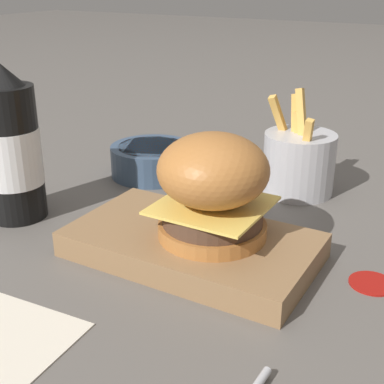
% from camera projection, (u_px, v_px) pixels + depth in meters
% --- Properties ---
extents(ground_plane, '(6.00, 6.00, 0.00)m').
position_uv_depth(ground_plane, '(192.00, 261.00, 0.60)').
color(ground_plane, '#5B5651').
extents(serving_board, '(0.27, 0.15, 0.03)m').
position_uv_depth(serving_board, '(192.00, 245.00, 0.60)').
color(serving_board, olive).
rests_on(serving_board, ground_plane).
extents(burger, '(0.12, 0.12, 0.12)m').
position_uv_depth(burger, '(213.00, 186.00, 0.57)').
color(burger, '#AD6B33').
rests_on(burger, serving_board).
extents(ketchup_bottle, '(0.08, 0.08, 0.20)m').
position_uv_depth(ketchup_bottle, '(11.00, 150.00, 0.67)').
color(ketchup_bottle, black).
rests_on(ketchup_bottle, ground_plane).
extents(fries_basket, '(0.10, 0.10, 0.15)m').
position_uv_depth(fries_basket, '(299.00, 162.00, 0.77)').
color(fries_basket, '#B7B7BC').
rests_on(fries_basket, ground_plane).
extents(side_bowl, '(0.13, 0.13, 0.05)m').
position_uv_depth(side_bowl, '(153.00, 159.00, 0.84)').
color(side_bowl, '#384C66').
rests_on(side_bowl, ground_plane).
extents(ketchup_puddle, '(0.05, 0.05, 0.00)m').
position_uv_depth(ketchup_puddle, '(372.00, 283.00, 0.55)').
color(ketchup_puddle, '#9E140F').
rests_on(ketchup_puddle, ground_plane).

